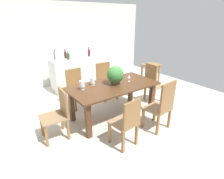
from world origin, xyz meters
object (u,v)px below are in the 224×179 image
(chair_foot_end, at_px, (152,82))
(wine_bottle_tall, at_px, (55,55))
(chair_far_left, at_px, (76,86))
(wine_glass, at_px, (129,77))
(wine_bottle_green, at_px, (56,56))
(chair_head_end, at_px, (58,112))
(wine_bottle_amber, at_px, (65,55))
(crystal_vase_left, at_px, (82,84))
(chair_near_right, at_px, (162,104))
(wine_bottle_clear, at_px, (89,53))
(chair_far_right, at_px, (105,79))
(crystal_vase_center_near, at_px, (93,81))
(wine_bottle_dark, at_px, (68,56))
(flower_centerpiece, at_px, (115,75))
(side_table, at_px, (151,71))
(dining_table, at_px, (113,90))
(kitchen_counter, at_px, (81,72))
(chair_near_left, at_px, (127,121))

(chair_foot_end, xyz_separation_m, wine_bottle_tall, (-1.71, 2.30, 0.52))
(chair_far_left, bearing_deg, wine_glass, -50.42)
(chair_foot_end, relative_size, wine_bottle_green, 3.45)
(chair_head_end, bearing_deg, wine_bottle_amber, 157.82)
(chair_foot_end, distance_m, crystal_vase_left, 1.98)
(chair_near_right, bearing_deg, wine_bottle_clear, -97.22)
(chair_far_right, bearing_deg, wine_bottle_clear, 86.81)
(chair_head_end, height_order, crystal_vase_center_near, crystal_vase_center_near)
(crystal_vase_left, distance_m, wine_glass, 1.11)
(chair_near_right, distance_m, wine_glass, 1.03)
(chair_near_right, height_order, wine_bottle_dark, wine_bottle_dark)
(wine_bottle_amber, xyz_separation_m, wine_bottle_dark, (0.00, -0.21, -0.01))
(chair_head_end, xyz_separation_m, flower_centerpiece, (1.33, 0.02, 0.46))
(chair_far_right, xyz_separation_m, chair_head_end, (-1.71, -1.01, -0.02))
(chair_far_right, relative_size, wine_bottle_clear, 3.44)
(wine_bottle_tall, height_order, side_table, wine_bottle_tall)
(chair_far_right, bearing_deg, chair_far_left, -176.19)
(wine_bottle_amber, bearing_deg, chair_foot_end, -57.53)
(dining_table, bearing_deg, flower_centerpiece, 13.22)
(wine_bottle_clear, bearing_deg, kitchen_counter, 173.46)
(chair_near_right, height_order, wine_bottle_tall, wine_bottle_tall)
(wine_bottle_green, bearing_deg, dining_table, -77.82)
(wine_bottle_green, bearing_deg, chair_head_end, -109.97)
(flower_centerpiece, bearing_deg, side_table, 22.36)
(chair_near_left, distance_m, flower_centerpiece, 1.21)
(chair_head_end, bearing_deg, wine_glass, 93.54)
(crystal_vase_left, xyz_separation_m, wine_glass, (1.10, -0.17, -0.01))
(wine_bottle_clear, bearing_deg, chair_far_left, -132.80)
(chair_foot_end, relative_size, chair_near_left, 1.13)
(chair_near_left, xyz_separation_m, wine_bottle_green, (-0.04, 3.16, 0.59))
(chair_foot_end, distance_m, flower_centerpiece, 1.28)
(chair_head_end, relative_size, side_table, 1.28)
(chair_far_right, height_order, flower_centerpiece, flower_centerpiece)
(dining_table, xyz_separation_m, wine_bottle_clear, (0.57, 2.08, 0.45))
(chair_far_left, distance_m, crystal_vase_left, 0.95)
(chair_head_end, xyz_separation_m, crystal_vase_center_near, (0.89, 0.26, 0.35))
(chair_far_right, height_order, wine_bottle_tall, wine_bottle_tall)
(wine_bottle_dark, relative_size, side_table, 0.34)
(chair_head_end, distance_m, wine_bottle_clear, 2.84)
(chair_foot_end, distance_m, chair_near_left, 1.97)
(chair_near_right, bearing_deg, chair_near_left, -6.12)
(wine_bottle_clear, bearing_deg, wine_bottle_green, 174.68)
(flower_centerpiece, distance_m, wine_bottle_tall, 2.34)
(chair_near_left, height_order, wine_bottle_clear, wine_bottle_clear)
(chair_far_right, height_order, side_table, chair_far_right)
(wine_bottle_clear, bearing_deg, flower_centerpiece, -103.80)
(flower_centerpiece, distance_m, wine_bottle_amber, 2.24)
(chair_far_right, bearing_deg, wine_glass, -88.02)
(flower_centerpiece, relative_size, crystal_vase_left, 2.10)
(chair_far_left, xyz_separation_m, wine_bottle_dark, (0.29, 1.04, 0.55))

